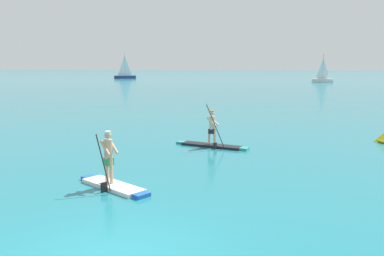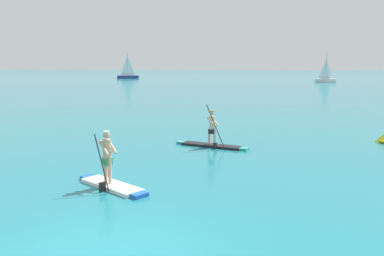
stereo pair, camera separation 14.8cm
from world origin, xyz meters
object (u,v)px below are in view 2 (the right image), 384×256
at_px(sailboat_left_horizon, 128,75).
at_px(paddleboarder_far_right, 212,140).
at_px(sailboat_right_horizon, 325,78).
at_px(paddleboarder_mid_center, 110,176).

bearing_deg(sailboat_left_horizon, paddleboarder_far_right, -88.92).
distance_m(sailboat_left_horizon, sailboat_right_horizon, 47.38).
relative_size(paddleboarder_mid_center, sailboat_right_horizon, 0.47).
bearing_deg(sailboat_right_horizon, paddleboarder_far_right, 86.62).
xyz_separation_m(sailboat_left_horizon, sailboat_right_horizon, (44.80, -15.40, -0.01)).
height_order(paddleboarder_far_right, sailboat_right_horizon, sailboat_right_horizon).
relative_size(paddleboarder_mid_center, sailboat_left_horizon, 0.43).
height_order(paddleboarder_far_right, sailboat_left_horizon, sailboat_left_horizon).
height_order(sailboat_left_horizon, sailboat_right_horizon, sailboat_left_horizon).
bearing_deg(paddleboarder_mid_center, sailboat_left_horizon, 141.73).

